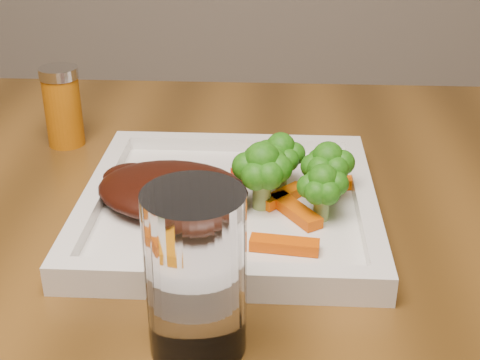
# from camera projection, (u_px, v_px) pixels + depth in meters

# --- Properties ---
(plate) EXTENTS (0.27, 0.27, 0.01)m
(plate) POSITION_uv_depth(u_px,v_px,m) (229.00, 209.00, 0.63)
(plate) COLOR white
(plate) RESTS_ON dining_table
(steak) EXTENTS (0.16, 0.14, 0.03)m
(steak) POSITION_uv_depth(u_px,v_px,m) (173.00, 190.00, 0.62)
(steak) COLOR #3A1008
(steak) RESTS_ON plate
(broccoli_0) EXTENTS (0.07, 0.07, 0.07)m
(broccoli_0) POSITION_uv_depth(u_px,v_px,m) (280.00, 154.00, 0.64)
(broccoli_0) COLOR #316D12
(broccoli_0) RESTS_ON plate
(broccoli_1) EXTENTS (0.06, 0.06, 0.06)m
(broccoli_1) POSITION_uv_depth(u_px,v_px,m) (327.00, 169.00, 0.62)
(broccoli_1) COLOR #346E12
(broccoli_1) RESTS_ON plate
(broccoli_2) EXTENTS (0.05, 0.05, 0.06)m
(broccoli_2) POSITION_uv_depth(u_px,v_px,m) (322.00, 190.00, 0.59)
(broccoli_2) COLOR #3D7513
(broccoli_2) RESTS_ON plate
(broccoli_3) EXTENTS (0.06, 0.06, 0.06)m
(broccoli_3) POSITION_uv_depth(u_px,v_px,m) (262.00, 177.00, 0.61)
(broccoli_3) COLOR #2C6911
(broccoli_3) RESTS_ON plate
(carrot_0) EXTENTS (0.06, 0.02, 0.01)m
(carrot_0) POSITION_uv_depth(u_px,v_px,m) (284.00, 245.00, 0.55)
(carrot_0) COLOR #CD4903
(carrot_0) RESTS_ON plate
(carrot_2) EXTENTS (0.02, 0.06, 0.01)m
(carrot_2) POSITION_uv_depth(u_px,v_px,m) (227.00, 229.00, 0.57)
(carrot_2) COLOR orange
(carrot_2) RESTS_ON plate
(carrot_3) EXTENTS (0.05, 0.03, 0.01)m
(carrot_3) POSITION_uv_depth(u_px,v_px,m) (340.00, 184.00, 0.65)
(carrot_3) COLOR #F66304
(carrot_3) RESTS_ON plate
(carrot_4) EXTENTS (0.06, 0.05, 0.01)m
(carrot_4) POSITION_uv_depth(u_px,v_px,m) (259.00, 168.00, 0.68)
(carrot_4) COLOR red
(carrot_4) RESTS_ON plate
(carrot_5) EXTENTS (0.05, 0.06, 0.01)m
(carrot_5) POSITION_uv_depth(u_px,v_px,m) (295.00, 211.00, 0.60)
(carrot_5) COLOR #D04E03
(carrot_5) RESTS_ON plate
(carrot_6) EXTENTS (0.04, 0.05, 0.01)m
(carrot_6) POSITION_uv_depth(u_px,v_px,m) (283.00, 196.00, 0.63)
(carrot_6) COLOR #F96404
(carrot_6) RESTS_ON plate
(spice_shaker) EXTENTS (0.05, 0.05, 0.09)m
(spice_shaker) POSITION_uv_depth(u_px,v_px,m) (63.00, 107.00, 0.76)
(spice_shaker) COLOR #B15E09
(spice_shaker) RESTS_ON dining_table
(drinking_glass) EXTENTS (0.07, 0.07, 0.12)m
(drinking_glass) POSITION_uv_depth(u_px,v_px,m) (196.00, 274.00, 0.44)
(drinking_glass) COLOR silver
(drinking_glass) RESTS_ON dining_table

